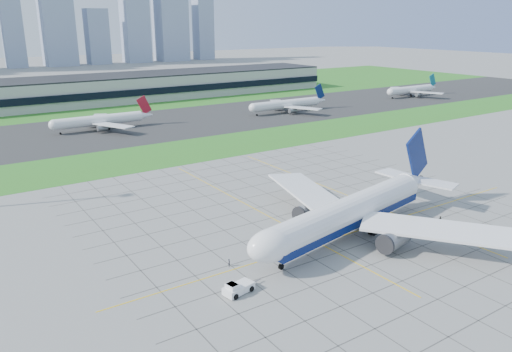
{
  "coord_description": "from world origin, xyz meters",
  "views": [
    {
      "loc": [
        -78.84,
        -78.99,
        47.45
      ],
      "look_at": [
        -5.87,
        29.27,
        7.0
      ],
      "focal_mm": 35.0,
      "sensor_mm": 36.0,
      "label": 1
    }
  ],
  "objects": [
    {
      "name": "ground",
      "position": [
        0.0,
        0.0,
        0.0
      ],
      "size": [
        1400.0,
        1400.0,
        0.0
      ],
      "primitive_type": "plane",
      "color": "gray",
      "rests_on": "ground"
    },
    {
      "name": "crew_far",
      "position": [
        22.4,
        -9.94,
        0.9
      ],
      "size": [
        1.06,
        1.1,
        1.79
      ],
      "primitive_type": "imported",
      "rotation": [
        0.0,
        0.0,
        -0.94
      ],
      "color": "black",
      "rests_on": "ground"
    },
    {
      "name": "grass_median",
      "position": [
        0.0,
        90.0,
        0.02
      ],
      "size": [
        700.0,
        35.0,
        0.04
      ],
      "primitive_type": "cube",
      "color": "#337722",
      "rests_on": "ground"
    },
    {
      "name": "distant_jet_3",
      "position": [
        191.87,
        138.59,
        4.49
      ],
      "size": [
        44.81,
        42.66,
        14.08
      ],
      "color": "white",
      "rests_on": "ground"
    },
    {
      "name": "crew_near",
      "position": [
        -32.41,
        -0.39,
        0.82
      ],
      "size": [
        0.6,
        0.7,
        1.64
      ],
      "primitive_type": "imported",
      "rotation": [
        0.0,
        0.0,
        1.16
      ],
      "color": "black",
      "rests_on": "ground"
    },
    {
      "name": "apron_markings",
      "position": [
        0.43,
        11.09,
        0.02
      ],
      "size": [
        120.0,
        130.0,
        0.03
      ],
      "color": "#474744",
      "rests_on": "ground"
    },
    {
      "name": "terminal",
      "position": [
        40.0,
        229.87,
        7.89
      ],
      "size": [
        260.0,
        43.0,
        15.8
      ],
      "color": "#B7B7B2",
      "rests_on": "ground"
    },
    {
      "name": "distant_jet_2",
      "position": [
        86.8,
        136.64,
        4.49
      ],
      "size": [
        49.16,
        42.66,
        14.08
      ],
      "color": "white",
      "rests_on": "ground"
    },
    {
      "name": "asphalt_taxiway",
      "position": [
        0.0,
        145.0,
        0.03
      ],
      "size": [
        700.0,
        75.0,
        0.04
      ],
      "primitive_type": "cube",
      "color": "#383838",
      "rests_on": "ground"
    },
    {
      "name": "distant_jet_1",
      "position": [
        -12.01,
        147.45,
        4.49
      ],
      "size": [
        45.39,
        42.66,
        14.08
      ],
      "color": "white",
      "rests_on": "ground"
    },
    {
      "name": "airliner",
      "position": [
        -1.56,
        -2.85,
        5.79
      ],
      "size": [
        66.62,
        66.89,
        21.16
      ],
      "rotation": [
        0.0,
        0.0,
        0.19
      ],
      "color": "white",
      "rests_on": "ground"
    },
    {
      "name": "pushback_tug",
      "position": [
        -36.57,
        -10.21,
        1.07
      ],
      "size": [
        8.74,
        3.93,
        2.4
      ],
      "rotation": [
        0.0,
        0.0,
        0.19
      ],
      "color": "white",
      "rests_on": "ground"
    },
    {
      "name": "grass_far",
      "position": [
        0.0,
        255.0,
        0.02
      ],
      "size": [
        700.0,
        145.0,
        0.04
      ],
      "primitive_type": "cube",
      "color": "#337722",
      "rests_on": "ground"
    }
  ]
}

